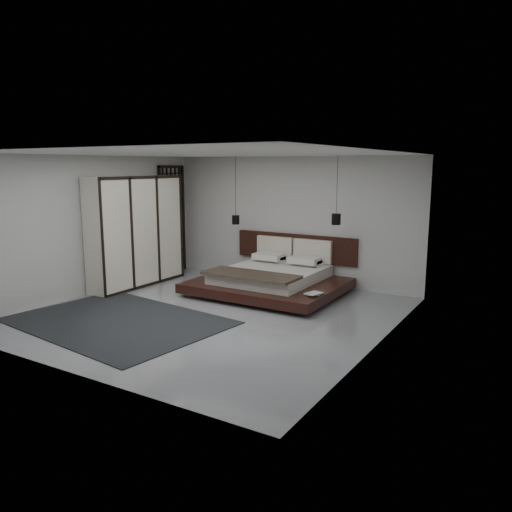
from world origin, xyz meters
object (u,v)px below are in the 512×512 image
Objects in this scene: wardrobe at (136,231)px; rug at (118,321)px; pendant_right at (336,219)px; lattice_screen at (172,219)px; bed at (272,278)px; pendant_left at (236,219)px.

wardrobe is 2.91m from rug.
pendant_right is 4.31m from wardrobe.
lattice_screen reaches higher than rug.
rug is at bearing -112.13° from bed.
rug is (-2.45, -3.55, -1.54)m from pendant_right.
pendant_left reaches higher than bed.
pendant_left is 2.39m from pendant_right.
lattice_screen is 3.31m from bed.
lattice_screen reaches higher than bed.
bed is at bearing 18.57° from wardrobe.
lattice_screen is at bearing 117.04° from rug.
pendant_right is (4.30, -0.08, 0.25)m from lattice_screen.
wardrobe is (-4.05, -1.43, -0.36)m from pendant_right.
bed is 1.80m from pendant_right.
wardrobe reaches higher than bed.
bed reaches higher than rug.
lattice_screen is at bearing 177.70° from pendant_left.
bed is at bearing -10.00° from lattice_screen.
lattice_screen is at bearing 99.50° from wardrobe.
pendant_left is 2.20m from wardrobe.
pendant_left is at bearing 89.08° from rug.
wardrobe is at bearing 127.01° from rug.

